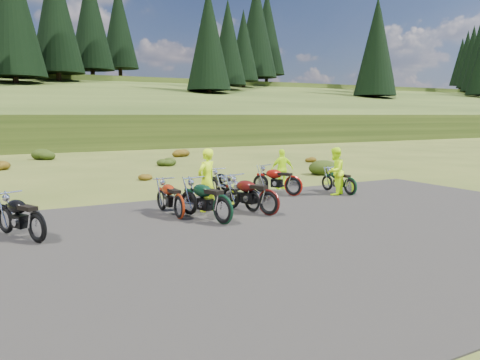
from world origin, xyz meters
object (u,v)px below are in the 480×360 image
motorcycle_0 (38,244)px  person_middle (207,181)px  motorcycle_7 (350,196)px  motorcycle_3 (253,214)px

motorcycle_0 → person_middle: bearing=-99.6°
motorcycle_7 → person_middle: 5.89m
motorcycle_3 → motorcycle_0: bearing=78.1°
motorcycle_0 → person_middle: size_ratio=1.10×
motorcycle_7 → person_middle: size_ratio=0.97×
motorcycle_3 → person_middle: person_middle is taller
motorcycle_0 → motorcycle_3: (6.03, 0.58, 0.00)m
motorcycle_3 → person_middle: (-1.13, 0.85, 0.96)m
person_middle → motorcycle_0: bearing=-9.5°
motorcycle_0 → person_middle: 5.19m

